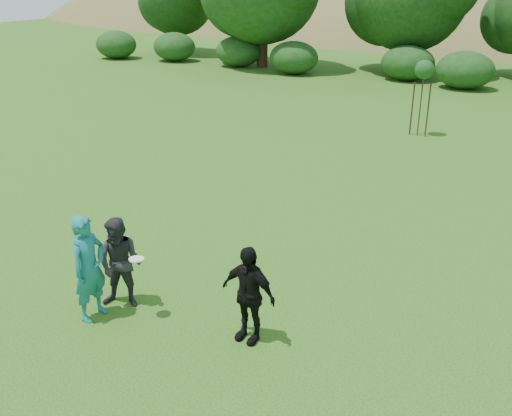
{
  "coord_description": "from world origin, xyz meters",
  "views": [
    {
      "loc": [
        5.57,
        -6.92,
        5.8
      ],
      "look_at": [
        0.0,
        3.0,
        1.1
      ],
      "focal_mm": 40.0,
      "sensor_mm": 36.0,
      "label": 1
    }
  ],
  "objects": [
    {
      "name": "ground",
      "position": [
        0.0,
        0.0,
        0.0
      ],
      "size": [
        120.0,
        120.0,
        0.0
      ],
      "primitive_type": "plane",
      "color": "#19470C",
      "rests_on": "ground"
    },
    {
      "name": "player_teal",
      "position": [
        -1.34,
        -0.62,
        0.99
      ],
      "size": [
        0.48,
        0.73,
        1.98
      ],
      "primitive_type": "imported",
      "rotation": [
        0.0,
        0.0,
        1.56
      ],
      "color": "#1A7175",
      "rests_on": "ground"
    },
    {
      "name": "player_grey",
      "position": [
        -1.12,
        -0.07,
        0.88
      ],
      "size": [
        1.04,
        0.93,
        1.76
      ],
      "primitive_type": "imported",
      "rotation": [
        0.0,
        0.0,
        0.36
      ],
      "color": "#28282A",
      "rests_on": "ground"
    },
    {
      "name": "player_black",
      "position": [
        1.44,
        0.15,
        0.87
      ],
      "size": [
        1.05,
        0.5,
        1.74
      ],
      "primitive_type": "imported",
      "rotation": [
        0.0,
        0.0,
        -0.07
      ],
      "color": "black",
      "rests_on": "ground"
    },
    {
      "name": "frisbee",
      "position": [
        -0.59,
        -0.23,
        1.18
      ],
      "size": [
        0.27,
        0.27,
        0.04
      ],
      "color": "white",
      "rests_on": "ground"
    },
    {
      "name": "sapling",
      "position": [
        0.53,
        14.78,
        2.42
      ],
      "size": [
        0.7,
        0.7,
        2.85
      ],
      "color": "#3C2B17",
      "rests_on": "ground"
    },
    {
      "name": "hillside",
      "position": [
        -0.56,
        68.45,
        -11.97
      ],
      "size": [
        150.0,
        72.0,
        52.0
      ],
      "color": "olive",
      "rests_on": "ground"
    }
  ]
}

